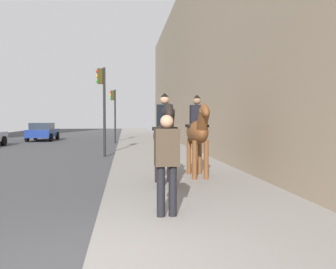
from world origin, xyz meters
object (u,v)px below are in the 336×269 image
Objects in this scene: mounted_horse_near at (165,135)px; traffic_light_near_curb at (102,97)px; car_mid_lane at (43,131)px; mounted_horse_far at (198,131)px; traffic_light_far_curb at (114,107)px; pedestrian_greeting at (167,158)px.

traffic_light_near_curb is (8.02, 1.98, 1.36)m from mounted_horse_near.
traffic_light_near_curb reaches higher than car_mid_lane.
mounted_horse_far is at bearing -155.95° from car_mid_lane.
mounted_horse_near is 8.38m from traffic_light_near_curb.
mounted_horse_far is at bearing -155.96° from traffic_light_near_curb.
mounted_horse_near is 0.59× the size of traffic_light_far_curb.
traffic_light_near_curb reaches higher than mounted_horse_near.
traffic_light_near_curb is at bearing -155.24° from mounted_horse_far.
mounted_horse_far is at bearing 140.39° from mounted_horse_near.
traffic_light_near_curb is (-12.65, -5.52, 1.99)m from car_mid_lane.
traffic_light_far_curb is (9.10, -0.24, -0.16)m from traffic_light_near_curb.
car_mid_lane is at bearing -155.55° from mounted_horse_far.
traffic_light_near_curb is at bearing 178.50° from traffic_light_far_curb.
pedestrian_greeting is at bearing -170.90° from traffic_light_near_curb.
mounted_horse_far is at bearing -170.02° from traffic_light_far_curb.
pedestrian_greeting is 19.88m from traffic_light_far_curb.
mounted_horse_near is 0.55× the size of traffic_light_near_curb.
pedestrian_greeting is at bearing -162.46° from car_mid_lane.
mounted_horse_near is at bearing -166.12° from traffic_light_near_curb.
mounted_horse_near reaches higher than car_mid_lane.
traffic_light_near_curb reaches higher than mounted_horse_far.
pedestrian_greeting is (-3.85, 1.33, -0.32)m from mounted_horse_far.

